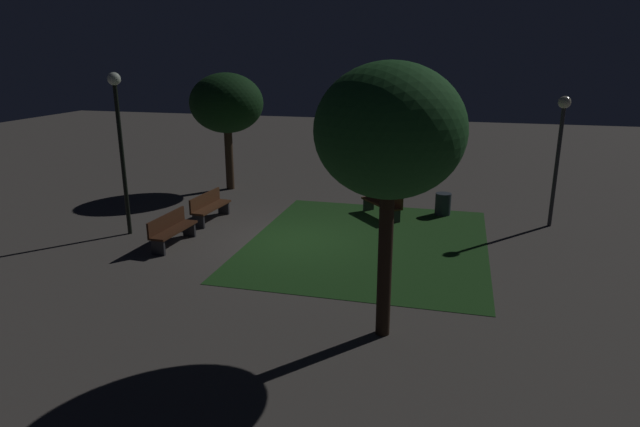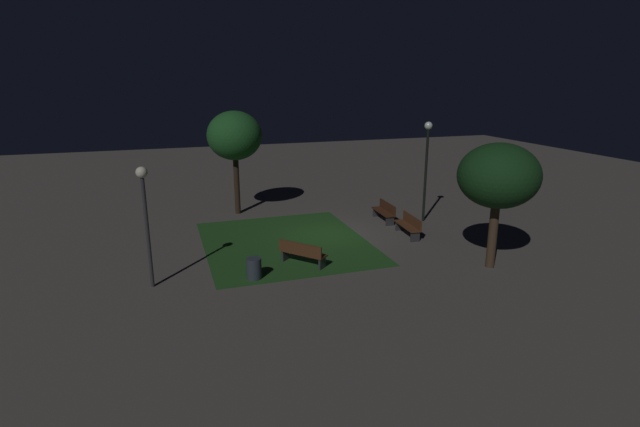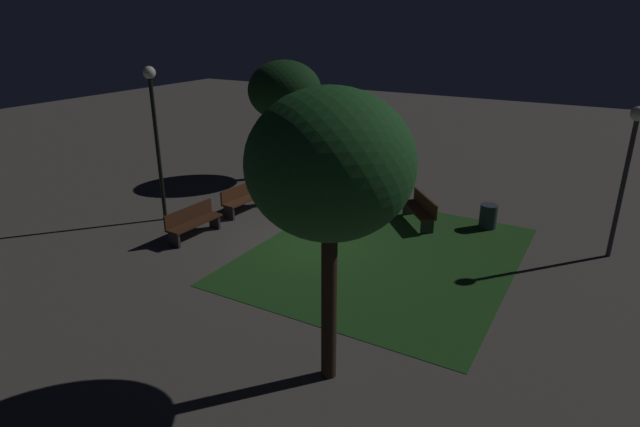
{
  "view_description": "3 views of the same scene",
  "coord_description": "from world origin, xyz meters",
  "px_view_note": "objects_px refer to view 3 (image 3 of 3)",
  "views": [
    {
      "loc": [
        14.05,
        4.29,
        5.17
      ],
      "look_at": [
        -0.27,
        0.61,
        0.78
      ],
      "focal_mm": 30.52,
      "sensor_mm": 36.0,
      "label": 1
    },
    {
      "loc": [
        -18.98,
        6.62,
        6.58
      ],
      "look_at": [
        0.07,
        0.32,
        0.97
      ],
      "focal_mm": 27.41,
      "sensor_mm": 36.0,
      "label": 2
    },
    {
      "loc": [
        11.48,
        6.83,
        6.01
      ],
      "look_at": [
        -0.96,
        -0.31,
        0.57
      ],
      "focal_mm": 29.43,
      "sensor_mm": 36.0,
      "label": 3
    }
  ],
  "objects_px": {
    "bench_near_trees": "(244,197)",
    "trash_bin": "(488,216)",
    "tree_lawn_side": "(330,166)",
    "lamp_post_near_wall": "(154,119)",
    "tree_back_left": "(285,91)",
    "lamp_post_plaza_east": "(629,156)",
    "bench_path_side": "(420,209)",
    "bench_front_right": "(193,221)"
  },
  "relations": [
    {
      "from": "tree_lawn_side",
      "to": "lamp_post_plaza_east",
      "type": "bearing_deg",
      "value": 153.08
    },
    {
      "from": "tree_back_left",
      "to": "bench_front_right",
      "type": "bearing_deg",
      "value": 9.26
    },
    {
      "from": "bench_near_trees",
      "to": "lamp_post_near_wall",
      "type": "height_order",
      "value": "lamp_post_near_wall"
    },
    {
      "from": "tree_lawn_side",
      "to": "bench_near_trees",
      "type": "bearing_deg",
      "value": -132.69
    },
    {
      "from": "tree_back_left",
      "to": "lamp_post_near_wall",
      "type": "xyz_separation_m",
      "value": [
        5.91,
        -0.67,
        -0.15
      ]
    },
    {
      "from": "bench_front_right",
      "to": "tree_lawn_side",
      "type": "bearing_deg",
      "value": 61.27
    },
    {
      "from": "tree_lawn_side",
      "to": "lamp_post_near_wall",
      "type": "bearing_deg",
      "value": -116.78
    },
    {
      "from": "tree_lawn_side",
      "to": "lamp_post_plaza_east",
      "type": "relative_size",
      "value": 1.28
    },
    {
      "from": "bench_path_side",
      "to": "trash_bin",
      "type": "xyz_separation_m",
      "value": [
        -0.68,
        1.89,
        -0.12
      ]
    },
    {
      "from": "bench_path_side",
      "to": "lamp_post_near_wall",
      "type": "relative_size",
      "value": 0.36
    },
    {
      "from": "bench_near_trees",
      "to": "bench_path_side",
      "type": "bearing_deg",
      "value": 109.07
    },
    {
      "from": "bench_near_trees",
      "to": "tree_lawn_side",
      "type": "distance_m",
      "value": 9.34
    },
    {
      "from": "bench_front_right",
      "to": "lamp_post_near_wall",
      "type": "height_order",
      "value": "lamp_post_near_wall"
    },
    {
      "from": "bench_front_right",
      "to": "bench_path_side",
      "type": "xyz_separation_m",
      "value": [
        -4.23,
        5.31,
        0.0
      ]
    },
    {
      "from": "bench_near_trees",
      "to": "lamp_post_plaza_east",
      "type": "height_order",
      "value": "lamp_post_plaza_east"
    },
    {
      "from": "lamp_post_near_wall",
      "to": "lamp_post_plaza_east",
      "type": "height_order",
      "value": "lamp_post_near_wall"
    },
    {
      "from": "bench_near_trees",
      "to": "trash_bin",
      "type": "xyz_separation_m",
      "value": [
        -2.52,
        7.2,
        -0.12
      ]
    },
    {
      "from": "bench_path_side",
      "to": "tree_back_left",
      "type": "distance_m",
      "value": 7.33
    },
    {
      "from": "bench_path_side",
      "to": "lamp_post_plaza_east",
      "type": "relative_size",
      "value": 0.43
    },
    {
      "from": "bench_path_side",
      "to": "lamp_post_near_wall",
      "type": "xyz_separation_m",
      "value": [
        3.64,
        -7.04,
        2.67
      ]
    },
    {
      "from": "bench_near_trees",
      "to": "tree_back_left",
      "type": "xyz_separation_m",
      "value": [
        -4.11,
        -1.06,
        2.83
      ]
    },
    {
      "from": "tree_back_left",
      "to": "lamp_post_plaza_east",
      "type": "height_order",
      "value": "tree_back_left"
    },
    {
      "from": "bench_path_side",
      "to": "lamp_post_plaza_east",
      "type": "bearing_deg",
      "value": 93.06
    },
    {
      "from": "bench_front_right",
      "to": "tree_lawn_side",
      "type": "xyz_separation_m",
      "value": [
        3.51,
        6.4,
        3.37
      ]
    },
    {
      "from": "lamp_post_near_wall",
      "to": "lamp_post_plaza_east",
      "type": "relative_size",
      "value": 1.18
    },
    {
      "from": "lamp_post_plaza_east",
      "to": "trash_bin",
      "type": "height_order",
      "value": "lamp_post_plaza_east"
    },
    {
      "from": "lamp_post_near_wall",
      "to": "bench_path_side",
      "type": "bearing_deg",
      "value": 117.32
    },
    {
      "from": "bench_near_trees",
      "to": "trash_bin",
      "type": "distance_m",
      "value": 7.63
    },
    {
      "from": "lamp_post_near_wall",
      "to": "tree_back_left",
      "type": "bearing_deg",
      "value": 173.55
    },
    {
      "from": "tree_back_left",
      "to": "trash_bin",
      "type": "xyz_separation_m",
      "value": [
        1.59,
        8.26,
        -2.94
      ]
    },
    {
      "from": "bench_near_trees",
      "to": "trash_bin",
      "type": "relative_size",
      "value": 2.5
    },
    {
      "from": "tree_lawn_side",
      "to": "trash_bin",
      "type": "bearing_deg",
      "value": 174.57
    },
    {
      "from": "trash_bin",
      "to": "bench_near_trees",
      "type": "bearing_deg",
      "value": -70.75
    },
    {
      "from": "bench_front_right",
      "to": "trash_bin",
      "type": "distance_m",
      "value": 8.72
    },
    {
      "from": "tree_lawn_side",
      "to": "trash_bin",
      "type": "relative_size",
      "value": 6.92
    },
    {
      "from": "bench_near_trees",
      "to": "lamp_post_plaza_east",
      "type": "bearing_deg",
      "value": 101.4
    },
    {
      "from": "bench_front_right",
      "to": "lamp_post_plaza_east",
      "type": "xyz_separation_m",
      "value": [
        -4.51,
        10.47,
        2.26
      ]
    },
    {
      "from": "tree_back_left",
      "to": "lamp_post_plaza_east",
      "type": "relative_size",
      "value": 1.13
    },
    {
      "from": "bench_path_side",
      "to": "trash_bin",
      "type": "height_order",
      "value": "bench_path_side"
    },
    {
      "from": "bench_near_trees",
      "to": "bench_front_right",
      "type": "bearing_deg",
      "value": -0.0
    },
    {
      "from": "tree_lawn_side",
      "to": "lamp_post_plaza_east",
      "type": "height_order",
      "value": "tree_lawn_side"
    },
    {
      "from": "lamp_post_plaza_east",
      "to": "trash_bin",
      "type": "xyz_separation_m",
      "value": [
        -0.4,
        -3.27,
        -2.38
      ]
    }
  ]
}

